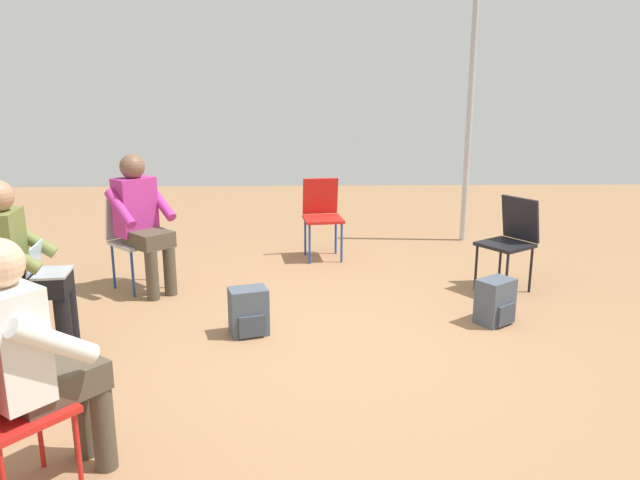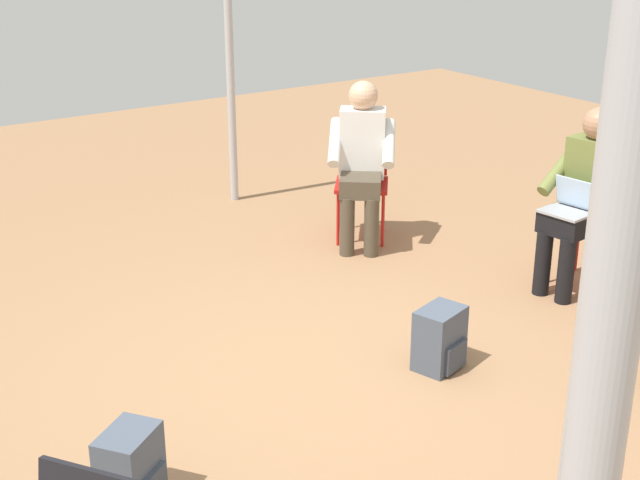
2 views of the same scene
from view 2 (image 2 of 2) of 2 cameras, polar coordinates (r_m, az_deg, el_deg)
ground_plane at (r=4.95m, az=0.15°, el=-9.22°), size 14.00×14.00×0.00m
chair_northeast at (r=6.91m, az=2.72°, el=4.19°), size 0.58×0.58×0.85m
chair_east at (r=6.32m, az=17.22°, el=1.62°), size 0.48×0.45×0.85m
person_with_laptop at (r=6.12m, az=16.56°, el=3.02°), size 0.56×0.54×1.24m
person_in_white at (r=6.69m, az=2.69°, el=5.40°), size 0.63×0.63×1.24m
backpack_near_laptop_user at (r=5.09m, az=7.64°, el=-6.48°), size 0.33×0.30×0.36m
backpack_by_empty_chair at (r=4.09m, az=-12.04°, el=-14.33°), size 0.34×0.33×0.36m
tent_pole_far at (r=7.65m, az=-5.78°, el=11.11°), size 0.07×0.07×2.38m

